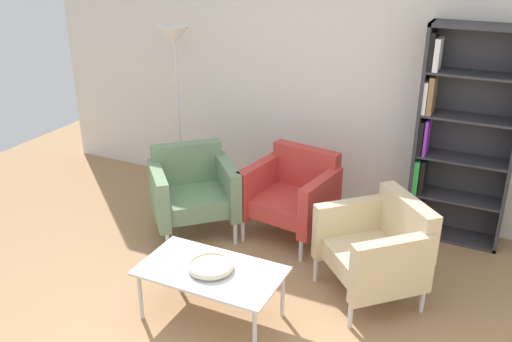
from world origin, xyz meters
The scene contains 8 objects.
plaster_back_panel centered at (0.00, 2.46, 1.45)m, with size 6.40×0.12×2.90m, color silver.
bookshelf_tall centered at (1.18, 2.25, 0.95)m, with size 0.80×0.30×1.90m.
coffee_table_low centered at (-0.14, 0.29, 0.37)m, with size 1.00×0.56×0.40m.
decorative_bowl centered at (-0.14, 0.29, 0.43)m, with size 0.32×0.32×0.05m.
armchair_near_window centered at (0.84, 1.06, 0.41)m, with size 0.95×0.95×0.78m.
armchair_by_bookshelf centered at (-0.93, 1.33, 0.41)m, with size 0.95×0.95×0.78m.
armchair_spare_guest centered at (-0.08, 1.65, 0.41)m, with size 0.81×0.76×0.78m.
floor_lamp_torchiere centered at (-1.48, 1.99, 1.45)m, with size 0.32×0.32×1.74m.
Camera 1 is at (1.57, -2.56, 2.58)m, focal length 39.27 mm.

